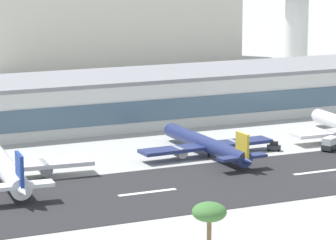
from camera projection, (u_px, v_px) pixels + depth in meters
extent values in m
cube|color=#262628|center=(325.00, 171.00, 186.27)|extent=(800.00, 32.52, 0.08)
cube|color=white|center=(147.00, 192.00, 170.02)|extent=(12.00, 1.20, 0.01)
cube|color=white|center=(318.00, 172.00, 185.57)|extent=(12.00, 1.20, 0.01)
cube|color=silver|center=(128.00, 100.00, 237.31)|extent=(179.90, 28.16, 12.12)
cube|color=#476075|center=(148.00, 111.00, 224.67)|extent=(174.51, 0.30, 5.45)
cube|color=gray|center=(127.00, 76.00, 236.04)|extent=(181.70, 28.44, 1.00)
cylinder|color=silver|center=(296.00, 39.00, 300.99)|extent=(7.93, 7.93, 31.38)
cube|color=beige|center=(110.00, 2.00, 350.99)|extent=(106.67, 25.74, 49.76)
cylinder|color=white|center=(3.00, 165.00, 178.98)|extent=(6.76, 40.44, 4.03)
cone|color=white|center=(22.00, 190.00, 160.43)|extent=(4.11, 7.48, 3.62)
cube|color=white|center=(4.00, 168.00, 178.32)|extent=(36.84, 8.51, 0.89)
cylinder|color=gray|center=(44.00, 168.00, 181.21)|extent=(3.00, 5.80, 2.62)
cube|color=white|center=(20.00, 186.00, 161.83)|extent=(12.61, 4.16, 0.71)
cube|color=navy|center=(20.00, 171.00, 161.29)|extent=(1.01, 5.47, 6.44)
cylinder|color=black|center=(5.00, 179.00, 177.62)|extent=(0.72, 0.72, 1.11)
cylinder|color=navy|center=(205.00, 144.00, 199.92)|extent=(5.15, 34.80, 3.47)
sphere|color=navy|center=(171.00, 130.00, 215.11)|extent=(3.29, 3.29, 3.29)
cone|color=navy|center=(246.00, 160.00, 184.73)|extent=(3.42, 6.38, 3.12)
cube|color=navy|center=(207.00, 146.00, 199.38)|extent=(32.59, 6.77, 0.76)
cylinder|color=gray|center=(234.00, 145.00, 202.71)|extent=(2.49, 4.96, 2.25)
cylinder|color=gray|center=(178.00, 152.00, 196.28)|extent=(2.49, 4.96, 2.25)
cube|color=navy|center=(242.00, 157.00, 185.88)|extent=(11.13, 3.39, 0.61)
cube|color=gold|center=(242.00, 146.00, 185.41)|extent=(0.78, 4.70, 5.55)
cylinder|color=black|center=(209.00, 155.00, 198.83)|extent=(0.62, 0.62, 0.95)
sphere|color=silver|center=(318.00, 116.00, 232.87)|extent=(3.41, 3.41, 3.41)
cylinder|color=gray|center=(330.00, 135.00, 213.15)|extent=(2.49, 5.10, 2.33)
cube|color=#2D3338|center=(274.00, 147.00, 204.67)|extent=(3.55, 3.12, 1.00)
cube|color=black|center=(274.00, 144.00, 204.49)|extent=(2.31, 2.14, 0.90)
cylinder|color=black|center=(278.00, 151.00, 203.80)|extent=(0.65, 0.57, 0.60)
cylinder|color=black|center=(279.00, 149.00, 205.35)|extent=(0.65, 0.57, 0.60)
cylinder|color=black|center=(269.00, 150.00, 204.20)|extent=(0.65, 0.57, 0.60)
cylinder|color=black|center=(269.00, 149.00, 205.74)|extent=(0.65, 0.57, 0.60)
cube|color=#2D3338|center=(332.00, 146.00, 205.06)|extent=(6.42, 4.98, 1.20)
cube|color=silver|center=(330.00, 141.00, 204.23)|extent=(4.90, 4.09, 1.60)
cube|color=#2D3338|center=(336.00, 139.00, 206.48)|extent=(2.53, 2.74, 1.50)
cylinder|color=black|center=(331.00, 146.00, 207.53)|extent=(0.92, 0.68, 0.90)
cylinder|color=black|center=(332.00, 151.00, 202.83)|extent=(0.92, 0.68, 0.90)
cylinder|color=black|center=(323.00, 149.00, 204.26)|extent=(0.92, 0.68, 0.90)
ellipsoid|color=#427538|center=(209.00, 212.00, 115.76)|extent=(4.61, 4.61, 2.54)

